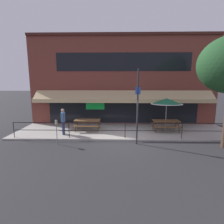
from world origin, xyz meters
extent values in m
plane|color=#2D2D30|center=(0.00, 0.00, 0.00)|extent=(120.00, 120.00, 0.00)
cube|color=#ADA89E|center=(0.00, 2.00, 0.05)|extent=(15.00, 4.00, 0.10)
cube|color=brown|center=(0.00, 4.25, 3.50)|extent=(15.00, 0.50, 7.01)
cube|color=black|center=(0.00, 3.99, 5.04)|extent=(10.50, 0.02, 1.40)
cube|color=#46211B|center=(0.00, 4.19, 7.11)|extent=(15.00, 0.62, 0.20)
cube|color=black|center=(0.00, 3.99, 1.35)|extent=(12.00, 0.02, 2.30)
cube|color=#19D84C|center=(-2.25, 3.97, 1.65)|extent=(1.50, 0.02, 0.70)
cube|color=tan|center=(0.00, 3.45, 2.50)|extent=(13.80, 0.92, 0.70)
cube|color=tan|center=(0.00, 2.94, 2.10)|extent=(13.80, 0.08, 0.28)
cylinder|color=black|center=(-6.90, 0.30, 0.57)|extent=(0.04, 0.04, 0.95)
cylinder|color=black|center=(-3.45, 0.30, 0.57)|extent=(0.04, 0.04, 0.95)
cylinder|color=black|center=(0.00, 0.30, 0.57)|extent=(0.04, 0.04, 0.95)
cylinder|color=black|center=(3.45, 0.30, 0.57)|extent=(0.04, 0.04, 0.95)
cube|color=black|center=(0.00, 0.30, 1.05)|extent=(13.80, 0.04, 0.04)
cube|color=black|center=(0.00, 0.30, 0.57)|extent=(13.80, 0.03, 0.03)
cube|color=brown|center=(-2.59, 2.01, 0.84)|extent=(1.80, 0.80, 0.05)
cube|color=brown|center=(-2.59, 1.43, 0.54)|extent=(1.80, 0.26, 0.04)
cube|color=brown|center=(-2.59, 2.59, 0.54)|extent=(1.80, 0.26, 0.04)
cylinder|color=brown|center=(-1.79, 1.69, 0.47)|extent=(0.07, 0.30, 0.73)
cylinder|color=brown|center=(-1.79, 2.33, 0.47)|extent=(0.07, 0.30, 0.73)
cylinder|color=brown|center=(-3.39, 1.69, 0.47)|extent=(0.07, 0.30, 0.73)
cylinder|color=brown|center=(-3.39, 2.33, 0.47)|extent=(0.07, 0.30, 0.73)
cube|color=brown|center=(2.93, 1.92, 0.84)|extent=(1.80, 0.80, 0.05)
cube|color=brown|center=(2.93, 1.34, 0.54)|extent=(1.80, 0.26, 0.04)
cube|color=brown|center=(2.93, 2.50, 0.54)|extent=(1.80, 0.26, 0.04)
cylinder|color=brown|center=(3.73, 1.60, 0.47)|extent=(0.07, 0.30, 0.73)
cylinder|color=brown|center=(3.73, 2.24, 0.47)|extent=(0.07, 0.30, 0.73)
cylinder|color=brown|center=(2.13, 1.60, 0.47)|extent=(0.07, 0.30, 0.73)
cylinder|color=brown|center=(2.13, 2.24, 0.47)|extent=(0.07, 0.30, 0.73)
cylinder|color=#B7B2A8|center=(2.93, 2.01, 1.25)|extent=(0.04, 0.04, 2.30)
cone|color=#1E6B47|center=(2.93, 2.01, 2.20)|extent=(2.10, 2.11, 0.47)
cylinder|color=white|center=(2.93, 2.01, 2.01)|extent=(2.14, 2.14, 0.11)
sphere|color=#B7B2A8|center=(2.93, 2.01, 2.44)|extent=(0.07, 0.07, 0.07)
cylinder|color=navy|center=(-3.99, 0.90, 0.53)|extent=(0.15, 0.15, 0.86)
cylinder|color=navy|center=(-4.02, 1.09, 0.53)|extent=(0.15, 0.15, 0.86)
cube|color=#4C709E|center=(-4.00, 1.00, 1.26)|extent=(0.31, 0.44, 0.60)
cylinder|color=#4C709E|center=(-3.96, 0.74, 1.23)|extent=(0.10, 0.10, 0.54)
cylinder|color=#4C709E|center=(-4.05, 1.25, 1.23)|extent=(0.10, 0.10, 0.54)
sphere|color=tan|center=(-4.00, 1.00, 1.70)|extent=(0.22, 0.22, 0.22)
cylinder|color=gray|center=(-3.91, -0.59, 0.57)|extent=(0.04, 0.04, 1.15)
cylinder|color=gray|center=(-3.91, -0.59, 1.25)|extent=(0.15, 0.15, 0.20)
sphere|color=gray|center=(-3.91, -0.59, 1.35)|extent=(0.14, 0.14, 0.14)
cube|color=silver|center=(-3.91, -0.68, 1.26)|extent=(0.08, 0.01, 0.13)
cylinder|color=#2D2D33|center=(0.63, -0.45, 2.11)|extent=(0.09, 0.09, 4.22)
cube|color=blue|center=(0.63, -0.47, 3.04)|extent=(0.28, 0.02, 0.40)
camera|label=1|loc=(-0.57, -10.03, 3.51)|focal=28.00mm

